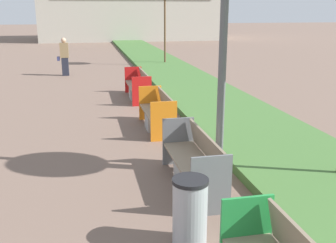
% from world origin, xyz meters
% --- Properties ---
extents(planter_grass_strip, '(2.80, 120.00, 0.18)m').
position_xyz_m(planter_grass_strip, '(3.20, 12.00, 0.09)').
color(planter_grass_strip, '#426B33').
rests_on(planter_grass_strip, ground).
extents(bench_grey_frame, '(0.65, 2.13, 0.94)m').
position_xyz_m(bench_grey_frame, '(0.94, 7.33, 0.37)').
color(bench_grey_frame, '#9E9B96').
rests_on(bench_grey_frame, ground).
extents(bench_orange_frame, '(0.65, 1.97, 0.94)m').
position_xyz_m(bench_orange_frame, '(0.94, 10.78, 0.36)').
color(bench_orange_frame, '#9E9B96').
rests_on(bench_orange_frame, ground).
extents(bench_red_frame, '(0.65, 2.27, 0.94)m').
position_xyz_m(bench_red_frame, '(0.94, 14.46, 0.37)').
color(bench_red_frame, '#9E9B96').
rests_on(bench_red_frame, ground).
extents(litter_bin, '(0.46, 0.46, 0.92)m').
position_xyz_m(litter_bin, '(0.41, 5.64, 0.46)').
color(litter_bin, '#9EA0A5').
rests_on(litter_bin, ground).
extents(pedestrian_walking, '(0.53, 0.24, 1.73)m').
position_xyz_m(pedestrian_walking, '(-1.72, 20.04, 0.88)').
color(pedestrian_walking, '#232633').
rests_on(pedestrian_walking, ground).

